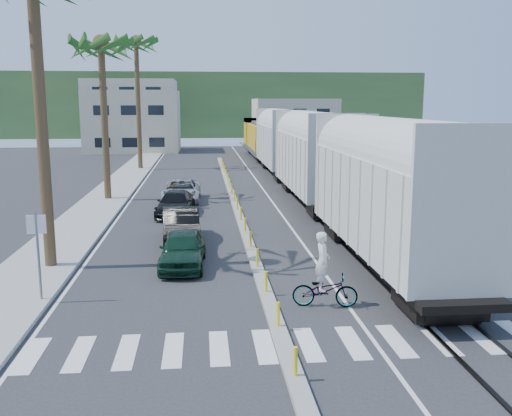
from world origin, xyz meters
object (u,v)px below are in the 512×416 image
Objects in this scene: car_lead at (183,249)px; cyclist at (324,283)px; street_sign at (38,244)px; car_second at (181,226)px.

cyclist reaches higher than car_lead.
car_lead is at bearing 52.95° from cyclist.
cyclist is (9.02, -1.18, -1.20)m from street_sign.
car_lead is (4.43, 3.78, -1.25)m from street_sign.
car_second is (4.23, 7.90, -1.20)m from street_sign.
street_sign reaches higher than cyclist.
car_lead is 1.77× the size of cyclist.
street_sign is 1.23× the size of cyclist.
car_second is 1.96× the size of cyclist.
car_second reaches higher than car_lead.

